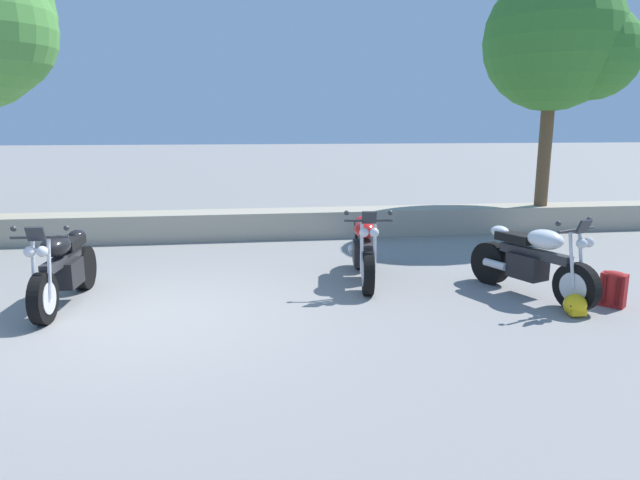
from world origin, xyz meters
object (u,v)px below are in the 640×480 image
at_px(rider_backpack, 614,288).
at_px(motorcycle_red_centre, 364,249).
at_px(motorcycle_black_near_left, 63,269).
at_px(motorcycle_white_far_right, 532,262).
at_px(rider_helmet, 575,305).
at_px(leafy_tree_mid_right, 562,44).

bearing_deg(rider_backpack, motorcycle_red_centre, 151.19).
distance_m(motorcycle_black_near_left, motorcycle_white_far_right, 6.24).
bearing_deg(motorcycle_black_near_left, motorcycle_white_far_right, -4.45).
bearing_deg(motorcycle_black_near_left, rider_helmet, -11.78).
height_order(motorcycle_red_centre, motorcycle_white_far_right, same).
bearing_deg(rider_helmet, leafy_tree_mid_right, 63.47).
height_order(motorcycle_white_far_right, rider_helmet, motorcycle_white_far_right).
distance_m(motorcycle_black_near_left, rider_helmet, 6.50).
bearing_deg(rider_backpack, motorcycle_black_near_left, 171.69).
distance_m(motorcycle_black_near_left, leafy_tree_mid_right, 10.47).
bearing_deg(rider_backpack, rider_helmet, -157.43).
bearing_deg(motorcycle_red_centre, rider_helmet, -40.51).
distance_m(motorcycle_white_far_right, leafy_tree_mid_right, 6.34).
distance_m(motorcycle_red_centre, rider_backpack, 3.37).
bearing_deg(motorcycle_black_near_left, leafy_tree_mid_right, 23.99).
height_order(motorcycle_red_centre, rider_helmet, motorcycle_red_centre).
xyz_separation_m(motorcycle_red_centre, rider_backpack, (2.95, -1.62, -0.24)).
distance_m(rider_helmet, leafy_tree_mid_right, 7.09).
distance_m(motorcycle_red_centre, rider_helmet, 2.97).
xyz_separation_m(motorcycle_white_far_right, rider_backpack, (0.85, -0.55, -0.24)).
xyz_separation_m(motorcycle_white_far_right, rider_helmet, (0.14, -0.84, -0.35)).
bearing_deg(motorcycle_white_far_right, rider_backpack, -32.92).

